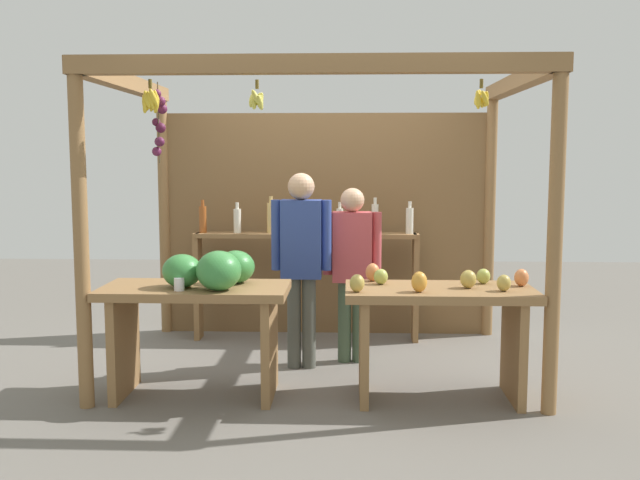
# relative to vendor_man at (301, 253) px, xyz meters

# --- Properties ---
(ground_plane) EXTENTS (12.00, 12.00, 0.00)m
(ground_plane) POSITION_rel_vendor_man_xyz_m (0.15, 0.09, -0.94)
(ground_plane) COLOR slate
(ground_plane) RESTS_ON ground
(market_stall) EXTENTS (3.23, 2.27, 2.34)m
(market_stall) POSITION_rel_vendor_man_xyz_m (0.15, 0.59, 0.44)
(market_stall) COLOR olive
(market_stall) RESTS_ON ground
(fruit_counter_left) EXTENTS (1.31, 0.69, 1.06)m
(fruit_counter_left) POSITION_rel_vendor_man_xyz_m (-0.65, -0.73, -0.24)
(fruit_counter_left) COLOR olive
(fruit_counter_left) RESTS_ON ground
(fruit_counter_right) EXTENTS (1.31, 0.65, 0.93)m
(fruit_counter_right) POSITION_rel_vendor_man_xyz_m (1.01, -0.72, -0.35)
(fruit_counter_right) COLOR olive
(fruit_counter_right) RESTS_ON ground
(bottle_shelf_unit) EXTENTS (2.07, 0.22, 1.34)m
(bottle_shelf_unit) POSITION_rel_vendor_man_xyz_m (-0.02, 0.90, -0.14)
(bottle_shelf_unit) COLOR olive
(bottle_shelf_unit) RESTS_ON ground
(vendor_man) EXTENTS (0.48, 0.21, 1.57)m
(vendor_man) POSITION_rel_vendor_man_xyz_m (0.00, 0.00, 0.00)
(vendor_man) COLOR #50534A
(vendor_man) RESTS_ON ground
(vendor_woman) EXTENTS (0.48, 0.20, 1.45)m
(vendor_woman) POSITION_rel_vendor_man_xyz_m (0.41, 0.19, -0.08)
(vendor_woman) COLOR #455A41
(vendor_woman) RESTS_ON ground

